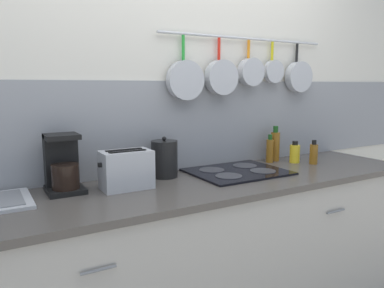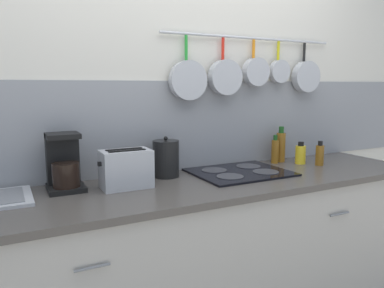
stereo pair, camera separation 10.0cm
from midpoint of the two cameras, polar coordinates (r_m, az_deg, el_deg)
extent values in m
cube|color=silver|center=(2.26, -1.08, 6.35)|extent=(7.20, 0.06, 2.60)
cube|color=gray|center=(2.27, -1.01, 2.81)|extent=(7.20, 0.07, 0.54)
cylinder|color=#B7BABF|center=(2.50, 10.41, 15.57)|extent=(1.27, 0.02, 0.02)
cylinder|color=green|center=(2.24, 0.43, 14.45)|extent=(0.02, 0.02, 0.14)
cylinder|color=#B7BABF|center=(2.21, 0.73, 9.68)|extent=(0.23, 0.05, 0.23)
cylinder|color=red|center=(2.36, 5.98, 14.25)|extent=(0.02, 0.02, 0.13)
cylinder|color=#B7BABF|center=(2.33, 6.33, 10.06)|extent=(0.21, 0.06, 0.21)
cylinder|color=orange|center=(2.50, 10.54, 14.07)|extent=(0.02, 0.02, 0.11)
cylinder|color=#B7BABF|center=(2.46, 10.87, 10.73)|extent=(0.18, 0.06, 0.18)
cylinder|color=gold|center=(2.62, 14.12, 13.63)|extent=(0.02, 0.02, 0.12)
cylinder|color=#B7BABF|center=(2.60, 14.31, 10.66)|extent=(0.15, 0.04, 0.15)
cylinder|color=black|center=(2.78, 17.75, 13.18)|extent=(0.02, 0.02, 0.12)
cylinder|color=#B7BABF|center=(2.75, 18.01, 9.72)|extent=(0.21, 0.06, 0.21)
cube|color=#B7B2A8|center=(2.17, 3.35, -17.69)|extent=(2.69, 0.60, 0.86)
cylinder|color=slate|center=(1.56, -13.09, -17.89)|extent=(0.14, 0.01, 0.01)
cylinder|color=slate|center=(2.26, 22.78, -9.82)|extent=(0.14, 0.01, 0.01)
cube|color=#4C4742|center=(2.01, 3.47, -6.28)|extent=(2.73, 0.64, 0.03)
cube|color=black|center=(1.94, -17.25, -6.40)|extent=(0.17, 0.19, 0.02)
cube|color=black|center=(1.97, -17.74, -2.34)|extent=(0.16, 0.07, 0.28)
cylinder|color=black|center=(1.90, -17.22, -4.51)|extent=(0.13, 0.13, 0.12)
cube|color=black|center=(1.90, -17.71, 1.22)|extent=(0.16, 0.15, 0.02)
cube|color=#B7BABF|center=(1.90, -8.53, -3.79)|extent=(0.25, 0.15, 0.19)
cube|color=black|center=(1.86, -8.34, -1.01)|extent=(0.19, 0.03, 0.00)
cube|color=black|center=(1.90, -8.84, -0.76)|extent=(0.19, 0.03, 0.00)
cube|color=black|center=(1.85, -12.43, -3.00)|extent=(0.02, 0.02, 0.02)
cylinder|color=black|center=(2.10, -2.63, -2.25)|extent=(0.15, 0.15, 0.21)
sphere|color=black|center=(2.08, -2.65, 0.86)|extent=(0.02, 0.02, 0.02)
cube|color=black|center=(2.23, 8.59, -4.27)|extent=(0.55, 0.44, 0.01)
cylinder|color=#38383D|center=(2.08, 7.25, -4.93)|extent=(0.15, 0.15, 0.00)
cylinder|color=#38383D|center=(2.23, 12.50, -4.16)|extent=(0.15, 0.15, 0.00)
cylinder|color=#38383D|center=(2.23, 4.70, -3.98)|extent=(0.15, 0.15, 0.00)
cylinder|color=#38383D|center=(2.36, 9.78, -3.33)|extent=(0.15, 0.15, 0.00)
cylinder|color=#8C5919|center=(2.54, 13.64, -1.15)|extent=(0.05, 0.05, 0.15)
cylinder|color=#194C19|center=(2.52, 13.71, 0.95)|extent=(0.03, 0.03, 0.03)
cylinder|color=#8C5919|center=(2.59, 14.45, -0.50)|extent=(0.06, 0.06, 0.20)
cylinder|color=#194C19|center=(2.58, 14.55, 2.11)|extent=(0.03, 0.03, 0.04)
cylinder|color=yellow|center=(2.57, 17.28, -1.57)|extent=(0.07, 0.07, 0.12)
cylinder|color=black|center=(2.56, 17.35, 0.01)|extent=(0.04, 0.04, 0.03)
cylinder|color=#8C5919|center=(2.56, 19.95, -1.65)|extent=(0.05, 0.05, 0.13)
cylinder|color=black|center=(2.54, 20.05, 0.10)|extent=(0.03, 0.03, 0.03)
camera|label=1|loc=(0.05, -88.51, 0.23)|focal=35.00mm
camera|label=2|loc=(0.05, 91.49, -0.23)|focal=35.00mm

